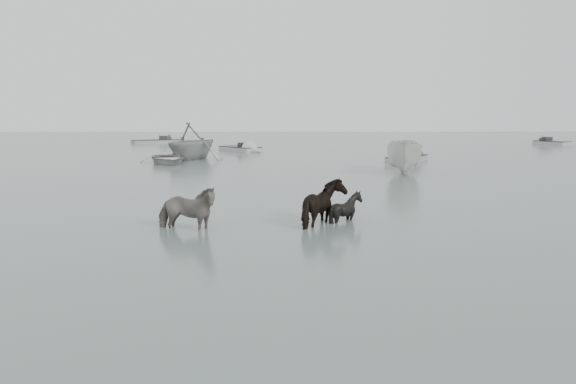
{
  "coord_description": "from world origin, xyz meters",
  "views": [
    {
      "loc": [
        0.65,
        -16.03,
        3.48
      ],
      "look_at": [
        0.85,
        0.6,
        1.0
      ],
      "focal_mm": 35.0,
      "sensor_mm": 36.0,
      "label": 1
    }
  ],
  "objects_px": {
    "pony_pinto": "(186,202)",
    "pony_black": "(346,200)",
    "pony_dark": "(325,197)",
    "rowboat_lead": "(167,157)"
  },
  "relations": [
    {
      "from": "pony_black",
      "to": "rowboat_lead",
      "type": "bearing_deg",
      "value": 27.64
    },
    {
      "from": "pony_dark",
      "to": "rowboat_lead",
      "type": "height_order",
      "value": "pony_dark"
    },
    {
      "from": "pony_dark",
      "to": "rowboat_lead",
      "type": "relative_size",
      "value": 0.4
    },
    {
      "from": "pony_pinto",
      "to": "rowboat_lead",
      "type": "height_order",
      "value": "pony_pinto"
    },
    {
      "from": "pony_dark",
      "to": "rowboat_lead",
      "type": "distance_m",
      "value": 20.97
    },
    {
      "from": "pony_pinto",
      "to": "pony_black",
      "type": "height_order",
      "value": "pony_pinto"
    },
    {
      "from": "pony_dark",
      "to": "pony_black",
      "type": "bearing_deg",
      "value": -47.7
    },
    {
      "from": "pony_dark",
      "to": "pony_black",
      "type": "relative_size",
      "value": 1.32
    },
    {
      "from": "pony_pinto",
      "to": "pony_black",
      "type": "xyz_separation_m",
      "value": [
        4.77,
        1.27,
        -0.17
      ]
    },
    {
      "from": "pony_pinto",
      "to": "pony_black",
      "type": "distance_m",
      "value": 4.94
    }
  ]
}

